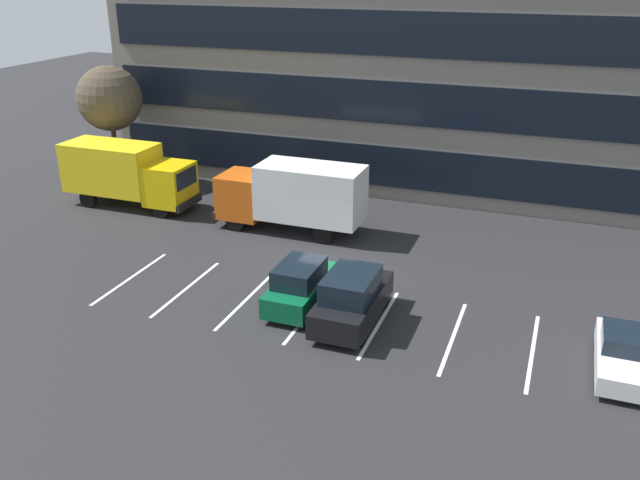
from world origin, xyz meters
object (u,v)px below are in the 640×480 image
at_px(suv_forest, 301,285).
at_px(bare_tree, 109,99).
at_px(sedan_white, 624,354).
at_px(box_truck_orange, 293,194).
at_px(box_truck_yellow_all, 126,172).
at_px(suv_black, 352,298).

xyz_separation_m(suv_forest, bare_tree, (-16.48, 10.74, 4.30)).
bearing_deg(sedan_white, bare_tree, 158.19).
distance_m(box_truck_orange, sedan_white, 17.15).
height_order(box_truck_orange, sedan_white, box_truck_orange).
bearing_deg(box_truck_yellow_all, suv_black, -27.26).
bearing_deg(bare_tree, sedan_white, -21.81).
bearing_deg(box_truck_yellow_all, sedan_white, -17.83).
height_order(box_truck_yellow_all, bare_tree, bare_tree).
xyz_separation_m(suv_forest, sedan_white, (11.78, -0.57, -0.22)).
height_order(suv_black, bare_tree, bare_tree).
relative_size(suv_black, bare_tree, 0.65).
bearing_deg(suv_forest, box_truck_orange, 114.94).
distance_m(box_truck_yellow_all, suv_black, 17.72).
height_order(sedan_white, bare_tree, bare_tree).
xyz_separation_m(box_truck_yellow_all, suv_black, (15.73, -8.11, -0.94)).
bearing_deg(suv_forest, suv_black, -13.70).
xyz_separation_m(box_truck_yellow_all, suv_forest, (13.43, -7.55, -1.04)).
xyz_separation_m(box_truck_orange, suv_forest, (3.40, -7.30, -1.06)).
distance_m(box_truck_orange, box_truck_yellow_all, 10.04).
bearing_deg(box_truck_orange, sedan_white, -27.40).
distance_m(box_truck_yellow_all, suv_forest, 15.44).
height_order(box_truck_yellow_all, suv_forest, box_truck_yellow_all).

